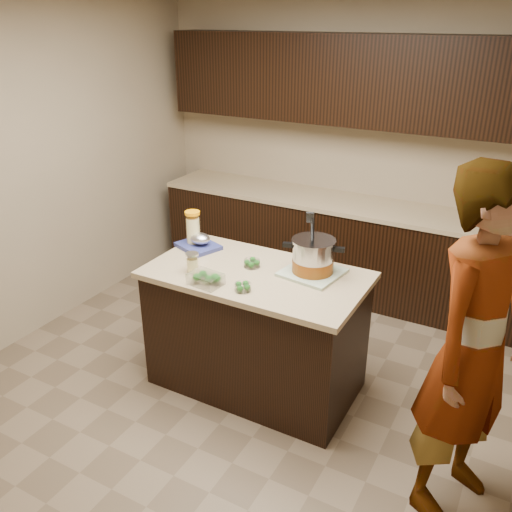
{
  "coord_description": "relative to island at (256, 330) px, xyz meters",
  "views": [
    {
      "loc": [
        1.56,
        -2.83,
        2.48
      ],
      "look_at": [
        0.0,
        0.0,
        1.02
      ],
      "focal_mm": 38.0,
      "sensor_mm": 36.0,
      "label": 1
    }
  ],
  "objects": [
    {
      "name": "ground_plane",
      "position": [
        0.0,
        0.0,
        -0.45
      ],
      "size": [
        4.0,
        4.0,
        0.0
      ],
      "primitive_type": "plane",
      "color": "brown",
      "rests_on": "ground"
    },
    {
      "name": "room_shell",
      "position": [
        0.0,
        0.0,
        1.26
      ],
      "size": [
        4.04,
        4.04,
        2.72
      ],
      "color": "tan",
      "rests_on": "ground"
    },
    {
      "name": "back_cabinets",
      "position": [
        0.0,
        1.74,
        0.49
      ],
      "size": [
        3.6,
        0.63,
        2.33
      ],
      "color": "black",
      "rests_on": "ground"
    },
    {
      "name": "island",
      "position": [
        0.0,
        0.0,
        0.0
      ],
      "size": [
        1.46,
        0.81,
        0.9
      ],
      "color": "black",
      "rests_on": "ground"
    },
    {
      "name": "dish_towel",
      "position": [
        0.34,
        0.16,
        0.46
      ],
      "size": [
        0.41,
        0.41,
        0.02
      ],
      "primitive_type": "cube",
      "rotation": [
        0.0,
        0.0,
        -0.15
      ],
      "color": "#618459",
      "rests_on": "island"
    },
    {
      "name": "stock_pot",
      "position": [
        0.34,
        0.16,
        0.56
      ],
      "size": [
        0.4,
        0.35,
        0.41
      ],
      "rotation": [
        0.0,
        0.0,
        0.27
      ],
      "color": "#B7B7BC",
      "rests_on": "dish_towel"
    },
    {
      "name": "lemonade_pitcher",
      "position": [
        -0.62,
        0.17,
        0.57
      ],
      "size": [
        0.14,
        0.14,
        0.27
      ],
      "rotation": [
        0.0,
        0.0,
        0.31
      ],
      "color": "#F2E494",
      "rests_on": "island"
    },
    {
      "name": "mason_jar",
      "position": [
        -0.37,
        -0.19,
        0.51
      ],
      "size": [
        0.1,
        0.1,
        0.14
      ],
      "rotation": [
        0.0,
        0.0,
        0.14
      ],
      "color": "#F2E494",
      "rests_on": "island"
    },
    {
      "name": "broccoli_tub_left",
      "position": [
        -0.07,
        0.06,
        0.47
      ],
      "size": [
        0.12,
        0.12,
        0.05
      ],
      "rotation": [
        0.0,
        0.0,
        0.06
      ],
      "color": "silver",
      "rests_on": "island"
    },
    {
      "name": "broccoli_tub_right",
      "position": [
        0.05,
        -0.27,
        0.47
      ],
      "size": [
        0.13,
        0.13,
        0.05
      ],
      "rotation": [
        0.0,
        0.0,
        -0.35
      ],
      "color": "silver",
      "rests_on": "island"
    },
    {
      "name": "broccoli_tub_rect",
      "position": [
        -0.2,
        -0.31,
        0.48
      ],
      "size": [
        0.22,
        0.17,
        0.07
      ],
      "rotation": [
        0.0,
        0.0,
        -0.11
      ],
      "color": "silver",
      "rests_on": "island"
    },
    {
      "name": "blue_tray",
      "position": [
        -0.56,
        0.16,
        0.49
      ],
      "size": [
        0.36,
        0.32,
        0.11
      ],
      "rotation": [
        0.0,
        0.0,
        -0.36
      ],
      "color": "navy",
      "rests_on": "island"
    },
    {
      "name": "person",
      "position": [
        1.42,
        -0.35,
        0.5
      ],
      "size": [
        0.7,
        0.82,
        1.91
      ],
      "primitive_type": "imported",
      "rotation": [
        0.0,
        0.0,
        1.16
      ],
      "color": "gray",
      "rests_on": "ground"
    }
  ]
}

